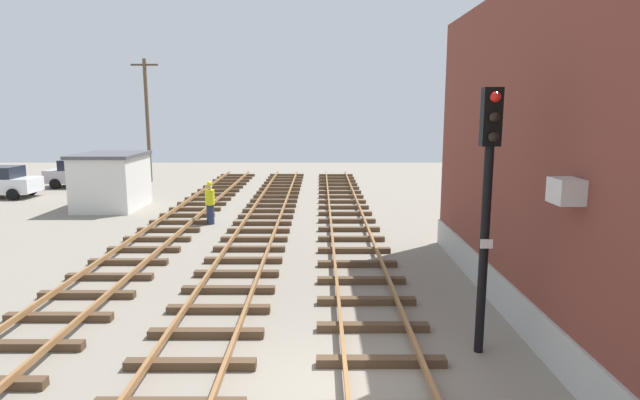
{
  "coord_description": "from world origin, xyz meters",
  "views": [
    {
      "loc": [
        -0.22,
        -8.48,
        4.86
      ],
      "look_at": [
        -0.14,
        9.19,
        1.79
      ],
      "focal_mm": 29.13,
      "sensor_mm": 36.0,
      "label": 1
    }
  ],
  "objects_px": {
    "control_hut": "(109,181)",
    "utility_pole_far": "(145,118)",
    "track_worker_foreground": "(208,203)",
    "parked_car_silver": "(79,173)",
    "signal_mast": "(485,191)"
  },
  "relations": [
    {
      "from": "control_hut",
      "to": "parked_car_silver",
      "type": "bearing_deg",
      "value": 123.38
    },
    {
      "from": "signal_mast",
      "to": "track_worker_foreground",
      "type": "bearing_deg",
      "value": 123.53
    },
    {
      "from": "parked_car_silver",
      "to": "track_worker_foreground",
      "type": "xyz_separation_m",
      "value": [
        10.5,
        -11.03,
        0.03
      ]
    },
    {
      "from": "track_worker_foreground",
      "to": "parked_car_silver",
      "type": "bearing_deg",
      "value": 133.59
    },
    {
      "from": "signal_mast",
      "to": "parked_car_silver",
      "type": "relative_size",
      "value": 1.26
    },
    {
      "from": "utility_pole_far",
      "to": "track_worker_foreground",
      "type": "bearing_deg",
      "value": -62.87
    },
    {
      "from": "control_hut",
      "to": "track_worker_foreground",
      "type": "bearing_deg",
      "value": -33.18
    },
    {
      "from": "control_hut",
      "to": "parked_car_silver",
      "type": "xyz_separation_m",
      "value": [
        -4.82,
        7.32,
        -0.49
      ]
    },
    {
      "from": "utility_pole_far",
      "to": "track_worker_foreground",
      "type": "relative_size",
      "value": 4.4
    },
    {
      "from": "control_hut",
      "to": "track_worker_foreground",
      "type": "xyz_separation_m",
      "value": [
        5.68,
        -3.71,
        -0.46
      ]
    },
    {
      "from": "signal_mast",
      "to": "track_worker_foreground",
      "type": "distance_m",
      "value": 14.6
    },
    {
      "from": "utility_pole_far",
      "to": "track_worker_foreground",
      "type": "height_order",
      "value": "utility_pole_far"
    },
    {
      "from": "track_worker_foreground",
      "to": "utility_pole_far",
      "type": "bearing_deg",
      "value": 117.13
    },
    {
      "from": "control_hut",
      "to": "utility_pole_far",
      "type": "relative_size",
      "value": 0.46
    },
    {
      "from": "signal_mast",
      "to": "track_worker_foreground",
      "type": "height_order",
      "value": "signal_mast"
    }
  ]
}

